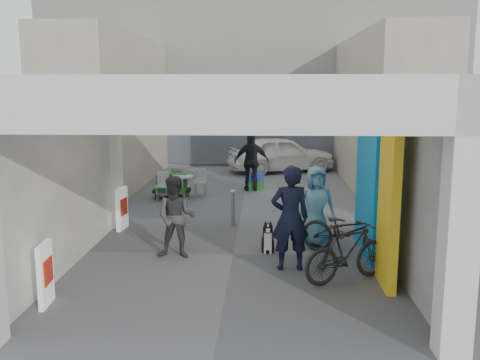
{
  "coord_description": "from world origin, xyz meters",
  "views": [
    {
      "loc": [
        0.63,
        -10.41,
        3.37
      ],
      "look_at": [
        0.09,
        1.0,
        1.35
      ],
      "focal_mm": 40.0,
      "sensor_mm": 36.0,
      "label": 1
    }
  ],
  "objects_px": {
    "bicycle_rear": "(348,252)",
    "white_van": "(281,154)",
    "man_back_turned": "(176,217)",
    "man_elderly": "(316,206)",
    "man_crates": "(252,162)",
    "man_with_dog": "(290,218)",
    "cafe_set": "(180,188)",
    "border_collie": "(268,240)",
    "produce_stand": "(172,188)",
    "bicycle_front": "(348,231)"
  },
  "relations": [
    {
      "from": "bicycle_rear",
      "to": "white_van",
      "type": "height_order",
      "value": "white_van"
    },
    {
      "from": "bicycle_rear",
      "to": "man_back_turned",
      "type": "bearing_deg",
      "value": 41.21
    },
    {
      "from": "man_elderly",
      "to": "man_crates",
      "type": "bearing_deg",
      "value": 95.42
    },
    {
      "from": "man_with_dog",
      "to": "bicycle_rear",
      "type": "xyz_separation_m",
      "value": [
        0.98,
        -0.59,
        -0.45
      ]
    },
    {
      "from": "bicycle_rear",
      "to": "white_van",
      "type": "relative_size",
      "value": 0.42
    },
    {
      "from": "man_elderly",
      "to": "man_crates",
      "type": "xyz_separation_m",
      "value": [
        -1.51,
        6.02,
        0.09
      ]
    },
    {
      "from": "cafe_set",
      "to": "bicycle_rear",
      "type": "distance_m",
      "value": 8.02
    },
    {
      "from": "cafe_set",
      "to": "border_collie",
      "type": "bearing_deg",
      "value": -63.65
    },
    {
      "from": "border_collie",
      "to": "man_crates",
      "type": "xyz_separation_m",
      "value": [
        -0.5,
        6.55,
        0.69
      ]
    },
    {
      "from": "man_elderly",
      "to": "man_crates",
      "type": "height_order",
      "value": "man_crates"
    },
    {
      "from": "produce_stand",
      "to": "man_with_dog",
      "type": "bearing_deg",
      "value": -72.53
    },
    {
      "from": "man_elderly",
      "to": "bicycle_front",
      "type": "xyz_separation_m",
      "value": [
        0.59,
        -0.63,
        -0.36
      ]
    },
    {
      "from": "bicycle_front",
      "to": "bicycle_rear",
      "type": "distance_m",
      "value": 1.5
    },
    {
      "from": "produce_stand",
      "to": "man_back_turned",
      "type": "relative_size",
      "value": 0.67
    },
    {
      "from": "man_back_turned",
      "to": "bicycle_front",
      "type": "distance_m",
      "value": 3.43
    },
    {
      "from": "man_with_dog",
      "to": "bicycle_rear",
      "type": "distance_m",
      "value": 1.23
    },
    {
      "from": "bicycle_front",
      "to": "white_van",
      "type": "bearing_deg",
      "value": 29.56
    },
    {
      "from": "man_back_turned",
      "to": "man_crates",
      "type": "relative_size",
      "value": 0.86
    },
    {
      "from": "man_crates",
      "to": "bicycle_front",
      "type": "distance_m",
      "value": 6.99
    },
    {
      "from": "man_with_dog",
      "to": "man_elderly",
      "type": "height_order",
      "value": "man_with_dog"
    },
    {
      "from": "bicycle_rear",
      "to": "bicycle_front",
      "type": "bearing_deg",
      "value": -37.03
    },
    {
      "from": "white_van",
      "to": "man_back_turned",
      "type": "bearing_deg",
      "value": 147.92
    },
    {
      "from": "man_with_dog",
      "to": "man_crates",
      "type": "height_order",
      "value": "man_with_dog"
    },
    {
      "from": "man_crates",
      "to": "bicycle_front",
      "type": "bearing_deg",
      "value": 101.41
    },
    {
      "from": "man_back_turned",
      "to": "bicycle_rear",
      "type": "bearing_deg",
      "value": -19.11
    },
    {
      "from": "produce_stand",
      "to": "man_crates",
      "type": "distance_m",
      "value": 2.78
    },
    {
      "from": "cafe_set",
      "to": "man_back_turned",
      "type": "bearing_deg",
      "value": -81.66
    },
    {
      "from": "cafe_set",
      "to": "bicycle_front",
      "type": "distance_m",
      "value": 6.92
    },
    {
      "from": "border_collie",
      "to": "white_van",
      "type": "bearing_deg",
      "value": 83.86
    },
    {
      "from": "man_crates",
      "to": "white_van",
      "type": "height_order",
      "value": "man_crates"
    },
    {
      "from": "cafe_set",
      "to": "bicycle_front",
      "type": "xyz_separation_m",
      "value": [
        4.25,
        -5.45,
        0.2
      ]
    },
    {
      "from": "man_elderly",
      "to": "bicycle_rear",
      "type": "height_order",
      "value": "man_elderly"
    },
    {
      "from": "man_crates",
      "to": "white_van",
      "type": "distance_m",
      "value": 4.12
    },
    {
      "from": "man_elderly",
      "to": "bicycle_front",
      "type": "relative_size",
      "value": 0.9
    },
    {
      "from": "man_with_dog",
      "to": "man_crates",
      "type": "distance_m",
      "value": 7.59
    },
    {
      "from": "border_collie",
      "to": "man_elderly",
      "type": "height_order",
      "value": "man_elderly"
    },
    {
      "from": "man_crates",
      "to": "man_back_turned",
      "type": "bearing_deg",
      "value": 73.26
    },
    {
      "from": "man_back_turned",
      "to": "border_collie",
      "type": "bearing_deg",
      "value": 13.94
    },
    {
      "from": "man_with_dog",
      "to": "bicycle_front",
      "type": "distance_m",
      "value": 1.57
    },
    {
      "from": "man_crates",
      "to": "bicycle_front",
      "type": "height_order",
      "value": "man_crates"
    },
    {
      "from": "man_crates",
      "to": "white_van",
      "type": "xyz_separation_m",
      "value": [
        1.08,
        3.97,
        -0.24
      ]
    },
    {
      "from": "cafe_set",
      "to": "border_collie",
      "type": "height_order",
      "value": "cafe_set"
    },
    {
      "from": "produce_stand",
      "to": "man_with_dog",
      "type": "relative_size",
      "value": 0.57
    },
    {
      "from": "man_crates",
      "to": "man_elderly",
      "type": "bearing_deg",
      "value": 97.99
    },
    {
      "from": "border_collie",
      "to": "man_crates",
      "type": "bearing_deg",
      "value": 91.36
    },
    {
      "from": "produce_stand",
      "to": "man_with_dog",
      "type": "distance_m",
      "value": 7.13
    },
    {
      "from": "man_back_turned",
      "to": "man_elderly",
      "type": "distance_m",
      "value": 2.97
    },
    {
      "from": "man_crates",
      "to": "bicycle_front",
      "type": "relative_size",
      "value": 0.99
    },
    {
      "from": "man_elderly",
      "to": "bicycle_rear",
      "type": "xyz_separation_m",
      "value": [
        0.37,
        -2.11,
        -0.34
      ]
    },
    {
      "from": "bicycle_front",
      "to": "man_elderly",
      "type": "bearing_deg",
      "value": 66.97
    }
  ]
}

